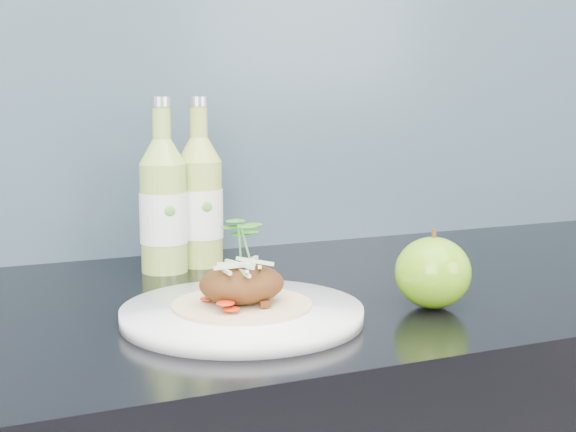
{
  "coord_description": "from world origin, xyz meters",
  "views": [
    {
      "loc": [
        -0.38,
        0.81,
        1.14
      ],
      "look_at": [
        -0.01,
        1.65,
        1.0
      ],
      "focal_mm": 50.0,
      "sensor_mm": 36.0,
      "label": 1
    }
  ],
  "objects_px": {
    "dinner_plate": "(242,314)",
    "cider_bottle_right": "(200,202)",
    "green_apple": "(433,273)",
    "cider_bottle_left": "(163,206)"
  },
  "relations": [
    {
      "from": "dinner_plate",
      "to": "cider_bottle_right",
      "type": "relative_size",
      "value": 1.25
    },
    {
      "from": "dinner_plate",
      "to": "cider_bottle_right",
      "type": "bearing_deg",
      "value": 80.66
    },
    {
      "from": "green_apple",
      "to": "dinner_plate",
      "type": "bearing_deg",
      "value": 170.61
    },
    {
      "from": "dinner_plate",
      "to": "cider_bottle_left",
      "type": "relative_size",
      "value": 1.25
    },
    {
      "from": "cider_bottle_left",
      "to": "cider_bottle_right",
      "type": "relative_size",
      "value": 1.0
    },
    {
      "from": "dinner_plate",
      "to": "cider_bottle_left",
      "type": "distance_m",
      "value": 0.28
    },
    {
      "from": "green_apple",
      "to": "cider_bottle_right",
      "type": "bearing_deg",
      "value": 117.23
    },
    {
      "from": "cider_bottle_left",
      "to": "cider_bottle_right",
      "type": "xyz_separation_m",
      "value": [
        0.06,
        0.02,
        0.0
      ]
    },
    {
      "from": "dinner_plate",
      "to": "green_apple",
      "type": "relative_size",
      "value": 2.82
    },
    {
      "from": "cider_bottle_right",
      "to": "cider_bottle_left",
      "type": "bearing_deg",
      "value": -145.9
    }
  ]
}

